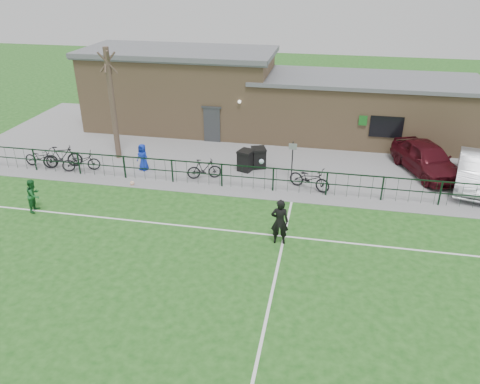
% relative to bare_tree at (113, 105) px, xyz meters
% --- Properties ---
extents(ground, '(90.00, 90.00, 0.00)m').
position_rel_bare_tree_xyz_m(ground, '(8.00, -10.50, -3.00)').
color(ground, '#1B4F17').
rests_on(ground, ground).
extents(paving_strip, '(34.00, 13.00, 0.02)m').
position_rel_bare_tree_xyz_m(paving_strip, '(8.00, 3.00, -2.99)').
color(paving_strip, gray).
rests_on(paving_strip, ground).
extents(pitch_line_touch, '(28.00, 0.10, 0.01)m').
position_rel_bare_tree_xyz_m(pitch_line_touch, '(8.00, -2.70, -3.00)').
color(pitch_line_touch, white).
rests_on(pitch_line_touch, ground).
extents(pitch_line_mid, '(28.00, 0.10, 0.01)m').
position_rel_bare_tree_xyz_m(pitch_line_mid, '(8.00, -6.50, -3.00)').
color(pitch_line_mid, white).
rests_on(pitch_line_mid, ground).
extents(pitch_line_perp, '(0.10, 16.00, 0.01)m').
position_rel_bare_tree_xyz_m(pitch_line_perp, '(10.00, -10.50, -3.00)').
color(pitch_line_perp, white).
rests_on(pitch_line_perp, ground).
extents(perimeter_fence, '(28.00, 0.10, 1.20)m').
position_rel_bare_tree_xyz_m(perimeter_fence, '(8.00, -2.50, -2.40)').
color(perimeter_fence, black).
rests_on(perimeter_fence, ground).
extents(bare_tree, '(0.30, 0.30, 6.00)m').
position_rel_bare_tree_xyz_m(bare_tree, '(0.00, 0.00, 0.00)').
color(bare_tree, '#4A382D').
rests_on(bare_tree, ground).
extents(wheelie_bin_left, '(0.88, 0.94, 1.02)m').
position_rel_bare_tree_xyz_m(wheelie_bin_left, '(7.29, -0.37, -2.47)').
color(wheelie_bin_left, black).
rests_on(wheelie_bin_left, paving_strip).
extents(wheelie_bin_right, '(0.88, 0.93, 1.00)m').
position_rel_bare_tree_xyz_m(wheelie_bin_right, '(7.88, 0.15, -2.48)').
color(wheelie_bin_right, black).
rests_on(wheelie_bin_right, paving_strip).
extents(sign_post, '(0.07, 0.07, 2.00)m').
position_rel_bare_tree_xyz_m(sign_post, '(9.74, -1.05, -1.98)').
color(sign_post, black).
rests_on(sign_post, paving_strip).
extents(car_maroon, '(3.56, 5.15, 1.63)m').
position_rel_bare_tree_xyz_m(car_maroon, '(16.41, 1.07, -2.17)').
color(car_maroon, '#3F0B12').
rests_on(car_maroon, paving_strip).
extents(car_silver, '(2.80, 5.07, 1.59)m').
position_rel_bare_tree_xyz_m(car_silver, '(18.51, -0.10, -2.19)').
color(car_silver, '#B3B6BC').
rests_on(car_silver, paving_strip).
extents(bicycle_a, '(1.93, 0.76, 0.99)m').
position_rel_bare_tree_xyz_m(bicycle_a, '(-3.46, -2.02, -2.48)').
color(bicycle_a, black).
rests_on(bicycle_a, paving_strip).
extents(bicycle_b, '(2.04, 1.33, 1.20)m').
position_rel_bare_tree_xyz_m(bicycle_b, '(-2.26, -1.91, -2.38)').
color(bicycle_b, black).
rests_on(bicycle_b, paving_strip).
extents(bicycle_c, '(2.03, 1.33, 1.01)m').
position_rel_bare_tree_xyz_m(bicycle_c, '(-1.10, -2.11, -2.48)').
color(bicycle_c, black).
rests_on(bicycle_c, paving_strip).
extents(bicycle_d, '(1.79, 1.02, 1.04)m').
position_rel_bare_tree_xyz_m(bicycle_d, '(5.43, -1.79, -2.46)').
color(bicycle_d, black).
rests_on(bicycle_d, paving_strip).
extents(bicycle_e, '(2.20, 1.46, 1.09)m').
position_rel_bare_tree_xyz_m(bicycle_e, '(10.68, -1.99, -2.43)').
color(bicycle_e, black).
rests_on(bicycle_e, paving_strip).
extents(spectator_child, '(0.81, 0.66, 1.42)m').
position_rel_bare_tree_xyz_m(spectator_child, '(2.02, -1.37, -2.27)').
color(spectator_child, '#122BAA').
rests_on(spectator_child, paving_strip).
extents(goalkeeper_kick, '(1.75, 3.94, 1.96)m').
position_rel_bare_tree_xyz_m(goalkeeper_kick, '(9.82, -6.93, -2.04)').
color(goalkeeper_kick, black).
rests_on(goalkeeper_kick, ground).
extents(outfield_player, '(0.63, 0.77, 1.48)m').
position_rel_bare_tree_xyz_m(outfield_player, '(-0.95, -6.46, -2.26)').
color(outfield_player, '#1B612A').
rests_on(outfield_player, ground).
extents(ball_ground, '(0.22, 0.22, 0.22)m').
position_rel_bare_tree_xyz_m(ball_ground, '(2.16, -3.23, -2.89)').
color(ball_ground, white).
rests_on(ball_ground, ground).
extents(clubhouse, '(24.25, 5.40, 4.96)m').
position_rel_bare_tree_xyz_m(clubhouse, '(7.12, 6.00, -0.78)').
color(clubhouse, '#A3825B').
rests_on(clubhouse, ground).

